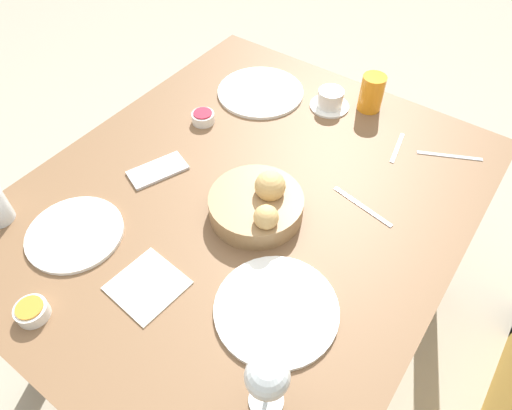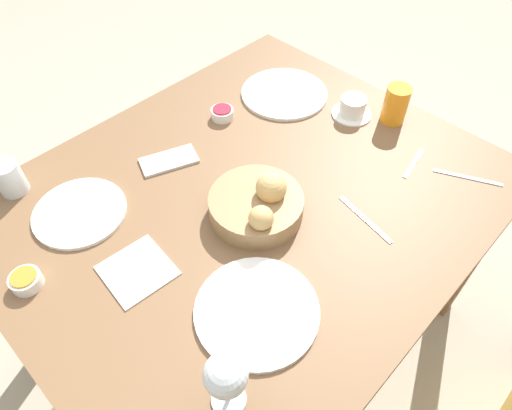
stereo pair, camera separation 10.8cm
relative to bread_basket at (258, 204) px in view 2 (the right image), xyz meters
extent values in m
plane|color=#A89E89|center=(-0.03, -0.06, -0.75)|extent=(10.00, 10.00, 0.00)
cube|color=brown|center=(-0.03, -0.06, -0.05)|extent=(1.22, 1.02, 0.03)
cube|color=brown|center=(-0.59, -0.52, -0.41)|extent=(0.06, 0.06, 0.68)
cube|color=brown|center=(0.53, -0.52, -0.41)|extent=(0.06, 0.06, 0.68)
cube|color=brown|center=(-0.59, 0.40, -0.41)|extent=(0.06, 0.06, 0.68)
cylinder|color=#99754C|center=(0.00, -0.01, -0.01)|extent=(0.23, 0.23, 0.05)
sphere|color=tan|center=(-0.03, 0.01, 0.04)|extent=(0.07, 0.07, 0.07)
sphere|color=tan|center=(0.05, 0.05, 0.04)|extent=(0.06, 0.06, 0.06)
cylinder|color=white|center=(-0.41, -0.28, -0.03)|extent=(0.27, 0.27, 0.01)
cylinder|color=white|center=(0.30, -0.31, -0.03)|extent=(0.22, 0.22, 0.01)
cylinder|color=white|center=(0.19, 0.18, -0.03)|extent=(0.26, 0.26, 0.01)
cylinder|color=orange|center=(-0.53, 0.03, 0.02)|extent=(0.07, 0.07, 0.11)
cylinder|color=silver|center=(0.37, -0.49, 0.01)|extent=(0.07, 0.07, 0.09)
cylinder|color=silver|center=(0.35, 0.27, -0.03)|extent=(0.06, 0.06, 0.00)
cylinder|color=silver|center=(0.35, 0.27, 0.01)|extent=(0.01, 0.01, 0.07)
sphere|color=silver|center=(0.35, 0.27, 0.08)|extent=(0.08, 0.08, 0.08)
cylinder|color=white|center=(-0.47, -0.07, -0.03)|extent=(0.12, 0.12, 0.01)
cylinder|color=white|center=(-0.47, -0.07, 0.00)|extent=(0.08, 0.08, 0.05)
cylinder|color=white|center=(-0.19, -0.33, -0.02)|extent=(0.07, 0.07, 0.03)
cylinder|color=#A3192D|center=(-0.19, -0.33, 0.00)|extent=(0.05, 0.05, 0.00)
cylinder|color=white|center=(0.48, -0.21, -0.02)|extent=(0.07, 0.07, 0.03)
cylinder|color=#C67F28|center=(0.48, -0.21, 0.00)|extent=(0.05, 0.05, 0.00)
cube|color=#B7B7BC|center=(-0.17, 0.20, -0.03)|extent=(0.04, 0.17, 0.00)
cube|color=#B7B7BC|center=(-0.47, 0.31, -0.03)|extent=(0.08, 0.16, 0.00)
cube|color=#B7B7BC|center=(-0.42, 0.18, -0.03)|extent=(0.13, 0.03, 0.00)
cube|color=silver|center=(0.30, -0.08, -0.03)|extent=(0.15, 0.15, 0.00)
cube|color=silver|center=(0.04, -0.30, -0.03)|extent=(0.17, 0.12, 0.01)
camera|label=1|loc=(0.58, 0.41, 0.81)|focal=32.00mm
camera|label=2|loc=(0.51, 0.49, 0.81)|focal=32.00mm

